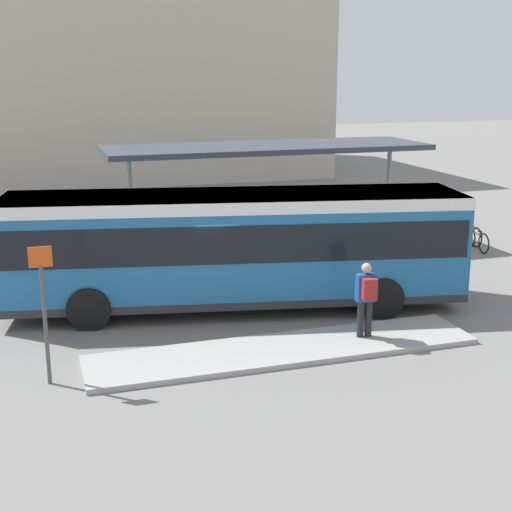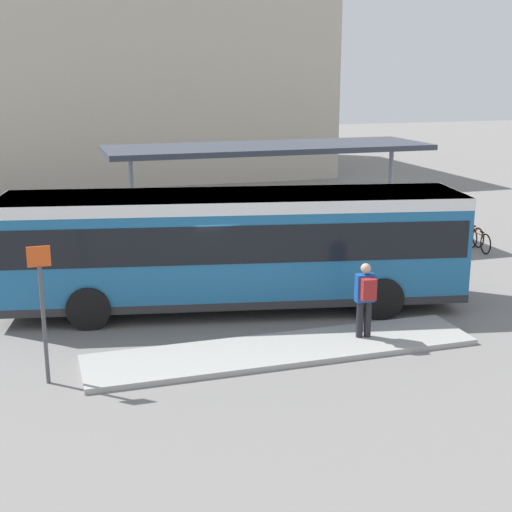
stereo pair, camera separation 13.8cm
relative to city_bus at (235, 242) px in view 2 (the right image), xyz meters
The scene contains 10 objects.
ground_plane 1.77m from the city_bus, 168.67° to the left, with size 120.00×120.00×0.00m, color slate.
curb_island 3.68m from the city_bus, 86.86° to the right, with size 8.71×1.80×0.12m.
city_bus is the anchor object (origin of this frame).
pedestrian_waiting 3.94m from the city_bus, 56.67° to the right, with size 0.44×0.47×1.74m.
bicycle_orange 10.35m from the city_bus, 19.29° to the left, with size 0.48×1.66×0.72m.
bicycle_red 10.91m from the city_bus, 23.30° to the left, with size 0.48×1.69×0.73m.
station_shelter 6.74m from the city_bus, 64.15° to the left, with size 10.95×3.37×3.59m.
potted_planter_near_shelter 3.38m from the city_bus, 77.74° to the left, with size 1.02×1.02×1.40m.
platform_sign 5.87m from the city_bus, 145.07° to the right, with size 0.44×0.08×2.80m.
station_building 28.60m from the city_bus, 92.36° to the left, with size 26.24×15.43×12.02m.
Camera 2 is at (-4.77, -17.07, 6.01)m, focal length 50.00 mm.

